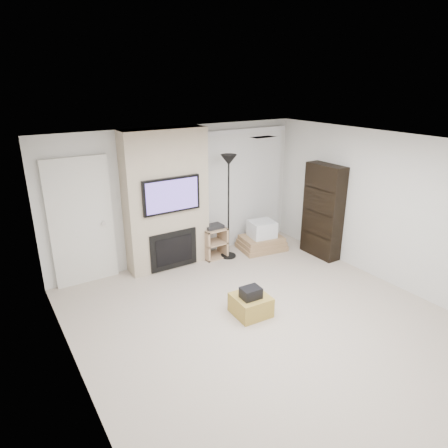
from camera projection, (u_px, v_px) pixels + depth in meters
floor at (270, 325)px, 5.63m from camera, size 5.00×5.50×0.00m
ceiling at (278, 147)px, 4.77m from camera, size 5.00×5.50×0.00m
wall_back at (179, 195)px, 7.38m from camera, size 5.00×0.00×2.50m
wall_left at (76, 296)px, 3.94m from camera, size 0.00×5.50×2.50m
wall_right at (394, 211)px, 6.46m from camera, size 0.00×5.50×2.50m
hvac_vent at (263, 137)px, 5.61m from camera, size 0.35×0.18×0.01m
ottoman at (251, 305)px, 5.85m from camera, size 0.53×0.53×0.30m
black_bag at (251, 293)px, 5.72m from camera, size 0.29×0.23×0.16m
fireplace_wall at (167, 201)px, 7.04m from camera, size 1.50×0.47×2.50m
entry_door at (82, 223)px, 6.51m from camera, size 1.02×0.11×2.14m
vertical_blinds at (243, 184)px, 8.04m from camera, size 1.98×0.10×2.37m
floor_lamp at (229, 178)px, 7.26m from camera, size 0.30×0.30×2.00m
av_stand at (214, 240)px, 7.68m from camera, size 0.45×0.38×0.66m
box_stack at (262, 239)px, 8.08m from camera, size 0.97×0.79×0.59m
bookshelf at (323, 211)px, 7.58m from camera, size 0.30×0.80×1.80m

